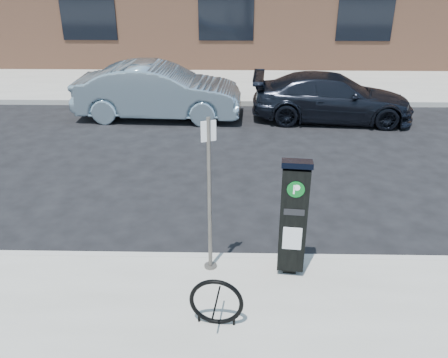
{
  "coord_description": "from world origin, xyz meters",
  "views": [
    {
      "loc": [
        0.3,
        -5.91,
        4.31
      ],
      "look_at": [
        0.17,
        0.5,
        1.18
      ],
      "focal_mm": 38.0,
      "sensor_mm": 36.0,
      "label": 1
    }
  ],
  "objects_px": {
    "bike_rack": "(216,302)",
    "sign_pole": "(209,198)",
    "car_silver": "(158,91)",
    "car_dark": "(332,97)",
    "parking_kiosk": "(293,216)"
  },
  "relations": [
    {
      "from": "bike_rack",
      "to": "car_dark",
      "type": "xyz_separation_m",
      "value": [
        2.88,
        8.23,
        0.16
      ]
    },
    {
      "from": "car_dark",
      "to": "bike_rack",
      "type": "bearing_deg",
      "value": 165.18
    },
    {
      "from": "car_silver",
      "to": "car_dark",
      "type": "xyz_separation_m",
      "value": [
        4.79,
        -0.11,
        -0.12
      ]
    },
    {
      "from": "bike_rack",
      "to": "parking_kiosk",
      "type": "bearing_deg",
      "value": 54.23
    },
    {
      "from": "car_silver",
      "to": "parking_kiosk",
      "type": "bearing_deg",
      "value": -155.59
    },
    {
      "from": "parking_kiosk",
      "to": "car_dark",
      "type": "height_order",
      "value": "parking_kiosk"
    },
    {
      "from": "car_silver",
      "to": "car_dark",
      "type": "bearing_deg",
      "value": -88.79
    },
    {
      "from": "parking_kiosk",
      "to": "car_dark",
      "type": "relative_size",
      "value": 0.4
    },
    {
      "from": "bike_rack",
      "to": "car_dark",
      "type": "bearing_deg",
      "value": 77.64
    },
    {
      "from": "bike_rack",
      "to": "car_silver",
      "type": "xyz_separation_m",
      "value": [
        -1.9,
        8.33,
        0.28
      ]
    },
    {
      "from": "parking_kiosk",
      "to": "car_dark",
      "type": "distance_m",
      "value": 7.38
    },
    {
      "from": "bike_rack",
      "to": "car_dark",
      "type": "relative_size",
      "value": 0.15
    },
    {
      "from": "bike_rack",
      "to": "sign_pole",
      "type": "bearing_deg",
      "value": 103.26
    },
    {
      "from": "parking_kiosk",
      "to": "sign_pole",
      "type": "relative_size",
      "value": 0.77
    },
    {
      "from": "parking_kiosk",
      "to": "sign_pole",
      "type": "distance_m",
      "value": 1.16
    }
  ]
}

